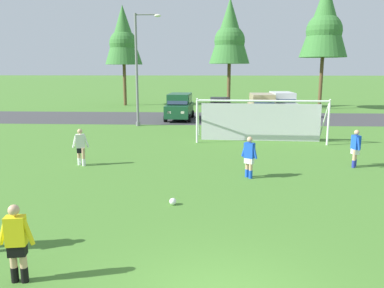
{
  "coord_description": "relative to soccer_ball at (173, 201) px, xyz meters",
  "views": [
    {
      "loc": [
        -0.23,
        -6.1,
        4.25
      ],
      "look_at": [
        -1.07,
        10.22,
        1.02
      ],
      "focal_mm": 36.09,
      "sensor_mm": 36.0,
      "label": 1
    }
  ],
  "objects": [
    {
      "name": "ground_plane",
      "position": [
        1.43,
        9.57,
        -0.11
      ],
      "size": [
        400.0,
        400.0,
        0.0
      ],
      "primitive_type": "plane",
      "color": "#477A2D"
    },
    {
      "name": "parking_lot_strip",
      "position": [
        1.43,
        21.48,
        -0.11
      ],
      "size": [
        52.0,
        8.4,
        0.01
      ],
      "primitive_type": "cube",
      "color": "#3D3D3F",
      "rests_on": "ground"
    },
    {
      "name": "soccer_ball",
      "position": [
        0.0,
        0.0,
        0.0
      ],
      "size": [
        0.22,
        0.22,
        0.22
      ],
      "color": "white",
      "rests_on": "ground"
    },
    {
      "name": "soccer_goal",
      "position": [
        4.05,
        10.97,
        1.18
      ],
      "size": [
        7.49,
        2.24,
        2.57
      ],
      "color": "white",
      "rests_on": "ground"
    },
    {
      "name": "referee",
      "position": [
        -2.64,
        -4.61,
        0.71
      ],
      "size": [
        0.75,
        0.3,
        1.64
      ],
      "color": "tan",
      "rests_on": "ground"
    },
    {
      "name": "player_striker_near",
      "position": [
        2.68,
        3.22,
        0.71
      ],
      "size": [
        0.62,
        0.53,
        1.64
      ],
      "color": "tan",
      "rests_on": "ground"
    },
    {
      "name": "player_midfield_center",
      "position": [
        7.43,
        5.14,
        0.71
      ],
      "size": [
        0.33,
        0.75,
        1.64
      ],
      "color": "tan",
      "rests_on": "ground"
    },
    {
      "name": "player_defender_far",
      "position": [
        -4.55,
        4.79,
        0.71
      ],
      "size": [
        0.75,
        0.34,
        1.64
      ],
      "color": "tan",
      "rests_on": "ground"
    },
    {
      "name": "parked_car_slot_far_left",
      "position": [
        -1.48,
        20.37,
        1.0
      ],
      "size": [
        2.29,
        4.68,
        2.16
      ],
      "color": "#194C2D",
      "rests_on": "ground"
    },
    {
      "name": "parked_car_slot_left",
      "position": [
        1.9,
        21.79,
        0.77
      ],
      "size": [
        2.07,
        4.22,
        1.72
      ],
      "color": "black",
      "rests_on": "ground"
    },
    {
      "name": "parked_car_slot_center_left",
      "position": [
        5.31,
        20.44,
        1.0
      ],
      "size": [
        2.19,
        4.62,
        2.16
      ],
      "color": "tan",
      "rests_on": "ground"
    },
    {
      "name": "parked_car_slot_center",
      "position": [
        7.35,
        22.62,
        1.0
      ],
      "size": [
        2.29,
        4.68,
        2.16
      ],
      "color": "silver",
      "rests_on": "ground"
    },
    {
      "name": "tree_left_edge",
      "position": [
        -8.8,
        32.59,
        7.53
      ],
      "size": [
        4.17,
        4.17,
        11.11
      ],
      "color": "brown",
      "rests_on": "ground"
    },
    {
      "name": "tree_mid_left",
      "position": [
        2.95,
        29.6,
        7.61
      ],
      "size": [
        4.21,
        4.21,
        11.23
      ],
      "color": "brown",
      "rests_on": "ground"
    },
    {
      "name": "tree_center_back",
      "position": [
        12.51,
        29.7,
        8.67
      ],
      "size": [
        4.79,
        4.79,
        12.76
      ],
      "color": "brown",
      "rests_on": "ground"
    },
    {
      "name": "street_lamp",
      "position": [
        -4.13,
        16.73,
        4.06
      ],
      "size": [
        2.0,
        0.32,
        8.05
      ],
      "color": "slate",
      "rests_on": "ground"
    }
  ]
}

